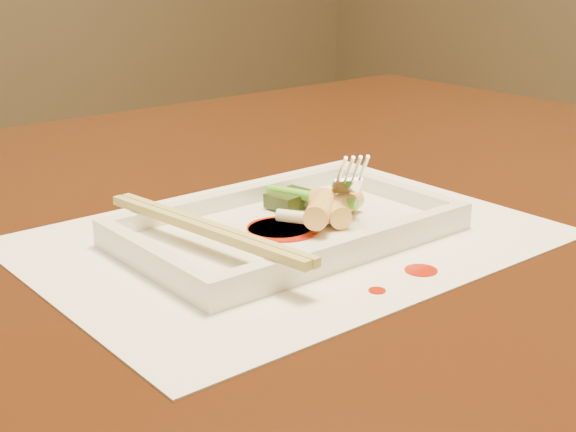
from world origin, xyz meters
TOP-DOWN VIEW (x-y plane):
  - table at (0.00, 0.00)m, footprint 1.40×0.90m
  - placemat at (0.01, -0.10)m, footprint 0.40×0.30m
  - sauce_splatter_a at (0.04, -0.21)m, footprint 0.02×0.02m
  - sauce_splatter_b at (-0.01, -0.22)m, footprint 0.01×0.01m
  - plate_base at (0.01, -0.10)m, footprint 0.26×0.16m
  - plate_rim_far at (0.01, -0.02)m, footprint 0.26×0.01m
  - plate_rim_near at (0.01, -0.17)m, footprint 0.26×0.01m
  - plate_rim_left at (-0.11, -0.10)m, footprint 0.01×0.14m
  - plate_rim_right at (0.14, -0.10)m, footprint 0.01×0.14m
  - veg_piece at (0.05, -0.06)m, footprint 0.04×0.03m
  - scallion_white at (0.01, -0.11)m, footprint 0.03×0.04m
  - scallion_green at (0.05, -0.08)m, footprint 0.04×0.08m
  - chopstick_a at (-0.07, -0.10)m, footprint 0.04×0.21m
  - chopstick_b at (-0.06, -0.10)m, footprint 0.04×0.21m
  - fork at (0.08, -0.08)m, footprint 0.09×0.10m
  - sauce_blob_0 at (0.00, -0.10)m, footprint 0.06×0.06m
  - sauce_blob_1 at (0.00, -0.10)m, footprint 0.05×0.05m
  - rice_cake_0 at (0.05, -0.10)m, footprint 0.04×0.05m
  - rice_cake_1 at (0.06, -0.10)m, footprint 0.05×0.03m
  - rice_cake_2 at (0.03, -0.12)m, footprint 0.05×0.05m
  - rice_cake_3 at (0.05, -0.11)m, footprint 0.04×0.05m

SIDE VIEW (x-z plane):
  - table at x=0.00m, z-range 0.27..1.02m
  - placemat at x=0.01m, z-range 0.75..0.75m
  - sauce_splatter_a at x=0.04m, z-range 0.75..0.75m
  - sauce_splatter_b at x=-0.01m, z-range 0.75..0.75m
  - plate_base at x=0.01m, z-range 0.75..0.76m
  - sauce_blob_0 at x=0.00m, z-range 0.76..0.76m
  - sauce_blob_1 at x=0.00m, z-range 0.76..0.76m
  - plate_rim_far at x=0.01m, z-range 0.76..0.77m
  - plate_rim_near at x=0.01m, z-range 0.76..0.77m
  - plate_rim_left at x=-0.11m, z-range 0.76..0.77m
  - plate_rim_right at x=0.14m, z-range 0.76..0.77m
  - veg_piece at x=0.05m, z-range 0.76..0.77m
  - rice_cake_0 at x=0.05m, z-range 0.76..0.78m
  - rice_cake_1 at x=0.06m, z-range 0.76..0.78m
  - rice_cake_3 at x=0.05m, z-range 0.76..0.78m
  - scallion_white at x=0.01m, z-range 0.77..0.78m
  - scallion_green at x=0.05m, z-range 0.77..0.78m
  - rice_cake_2 at x=0.03m, z-range 0.77..0.79m
  - chopstick_a at x=-0.07m, z-range 0.77..0.78m
  - chopstick_b at x=-0.06m, z-range 0.77..0.78m
  - fork at x=0.08m, z-range 0.76..0.90m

